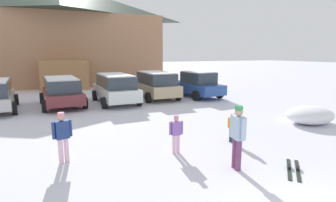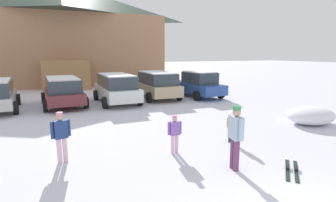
{
  "view_description": "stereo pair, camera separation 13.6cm",
  "coord_description": "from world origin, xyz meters",
  "px_view_note": "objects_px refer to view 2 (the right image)",
  "views": [
    {
      "loc": [
        -3.96,
        -1.72,
        2.96
      ],
      "look_at": [
        0.72,
        8.37,
        0.92
      ],
      "focal_mm": 28.0,
      "sensor_mm": 36.0,
      "label": 1
    },
    {
      "loc": [
        -3.83,
        -1.77,
        2.96
      ],
      "look_at": [
        0.72,
        8.37,
        0.92
      ],
      "focal_mm": 28.0,
      "sensor_mm": 36.0,
      "label": 2
    }
  ],
  "objects_px": {
    "parked_white_suv": "(116,88)",
    "plowed_snow_pile": "(310,115)",
    "parked_blue_hatchback": "(198,84)",
    "skier_adult_in_blue_parka": "(236,134)",
    "pair_of_skis": "(292,170)",
    "skier_teen_in_navy_coat": "(61,134)",
    "parked_beige_suv": "(157,84)",
    "ski_lodge": "(64,33)",
    "skier_child_in_orange_jacket": "(231,126)",
    "parked_maroon_van": "(63,90)",
    "skier_child_in_purple_jacket": "(175,132)"
  },
  "relations": [
    {
      "from": "pair_of_skis",
      "to": "plowed_snow_pile",
      "type": "xyz_separation_m",
      "value": [
        4.44,
        2.93,
        0.35
      ]
    },
    {
      "from": "plowed_snow_pile",
      "to": "skier_child_in_orange_jacket",
      "type": "bearing_deg",
      "value": -173.05
    },
    {
      "from": "ski_lodge",
      "to": "skier_child_in_orange_jacket",
      "type": "relative_size",
      "value": 19.01
    },
    {
      "from": "ski_lodge",
      "to": "skier_teen_in_navy_coat",
      "type": "height_order",
      "value": "ski_lodge"
    },
    {
      "from": "plowed_snow_pile",
      "to": "parked_white_suv",
      "type": "bearing_deg",
      "value": 128.28
    },
    {
      "from": "skier_child_in_orange_jacket",
      "to": "plowed_snow_pile",
      "type": "xyz_separation_m",
      "value": [
        4.54,
        0.55,
        -0.19
      ]
    },
    {
      "from": "parked_blue_hatchback",
      "to": "pair_of_skis",
      "type": "height_order",
      "value": "parked_blue_hatchback"
    },
    {
      "from": "skier_child_in_orange_jacket",
      "to": "skier_adult_in_blue_parka",
      "type": "bearing_deg",
      "value": -125.19
    },
    {
      "from": "parked_beige_suv",
      "to": "skier_teen_in_navy_coat",
      "type": "relative_size",
      "value": 3.05
    },
    {
      "from": "parked_beige_suv",
      "to": "pair_of_skis",
      "type": "height_order",
      "value": "parked_beige_suv"
    },
    {
      "from": "parked_blue_hatchback",
      "to": "skier_adult_in_blue_parka",
      "type": "relative_size",
      "value": 2.65
    },
    {
      "from": "parked_maroon_van",
      "to": "skier_teen_in_navy_coat",
      "type": "distance_m",
      "value": 8.42
    },
    {
      "from": "parked_beige_suv",
      "to": "parked_white_suv",
      "type": "bearing_deg",
      "value": -170.22
    },
    {
      "from": "skier_teen_in_navy_coat",
      "to": "skier_child_in_orange_jacket",
      "type": "bearing_deg",
      "value": -6.43
    },
    {
      "from": "parked_blue_hatchback",
      "to": "plowed_snow_pile",
      "type": "xyz_separation_m",
      "value": [
        0.77,
        -7.98,
        -0.5
      ]
    },
    {
      "from": "parked_beige_suv",
      "to": "parked_blue_hatchback",
      "type": "relative_size",
      "value": 0.97
    },
    {
      "from": "parked_beige_suv",
      "to": "ski_lodge",
      "type": "bearing_deg",
      "value": 111.34
    },
    {
      "from": "ski_lodge",
      "to": "parked_white_suv",
      "type": "distance_m",
      "value": 13.68
    },
    {
      "from": "pair_of_skis",
      "to": "plowed_snow_pile",
      "type": "distance_m",
      "value": 5.33
    },
    {
      "from": "ski_lodge",
      "to": "plowed_snow_pile",
      "type": "distance_m",
      "value": 23.07
    },
    {
      "from": "skier_adult_in_blue_parka",
      "to": "pair_of_skis",
      "type": "height_order",
      "value": "skier_adult_in_blue_parka"
    },
    {
      "from": "skier_adult_in_blue_parka",
      "to": "plowed_snow_pile",
      "type": "height_order",
      "value": "skier_adult_in_blue_parka"
    },
    {
      "from": "parked_maroon_van",
      "to": "parked_blue_hatchback",
      "type": "bearing_deg",
      "value": -3.12
    },
    {
      "from": "skier_adult_in_blue_parka",
      "to": "skier_child_in_purple_jacket",
      "type": "height_order",
      "value": "skier_adult_in_blue_parka"
    },
    {
      "from": "skier_child_in_orange_jacket",
      "to": "skier_adult_in_blue_parka",
      "type": "xyz_separation_m",
      "value": [
        -1.2,
        -1.7,
        0.38
      ]
    },
    {
      "from": "parked_white_suv",
      "to": "plowed_snow_pile",
      "type": "relative_size",
      "value": 2.17
    },
    {
      "from": "skier_child_in_orange_jacket",
      "to": "plowed_snow_pile",
      "type": "height_order",
      "value": "skier_child_in_orange_jacket"
    },
    {
      "from": "parked_maroon_van",
      "to": "skier_adult_in_blue_parka",
      "type": "xyz_separation_m",
      "value": [
        3.59,
        -10.7,
        0.06
      ]
    },
    {
      "from": "skier_child_in_purple_jacket",
      "to": "plowed_snow_pile",
      "type": "height_order",
      "value": "skier_child_in_purple_jacket"
    },
    {
      "from": "parked_maroon_van",
      "to": "parked_blue_hatchback",
      "type": "xyz_separation_m",
      "value": [
        8.56,
        -0.47,
        -0.01
      ]
    },
    {
      "from": "ski_lodge",
      "to": "skier_child_in_purple_jacket",
      "type": "distance_m",
      "value": 22.11
    },
    {
      "from": "ski_lodge",
      "to": "pair_of_skis",
      "type": "distance_m",
      "value": 24.73
    },
    {
      "from": "parked_white_suv",
      "to": "parked_beige_suv",
      "type": "height_order",
      "value": "parked_beige_suv"
    },
    {
      "from": "skier_child_in_orange_jacket",
      "to": "skier_adult_in_blue_parka",
      "type": "height_order",
      "value": "skier_adult_in_blue_parka"
    },
    {
      "from": "skier_adult_in_blue_parka",
      "to": "skier_child_in_purple_jacket",
      "type": "xyz_separation_m",
      "value": [
        -0.93,
        1.62,
        -0.28
      ]
    },
    {
      "from": "skier_child_in_orange_jacket",
      "to": "parked_blue_hatchback",
      "type": "bearing_deg",
      "value": 66.15
    },
    {
      "from": "parked_white_suv",
      "to": "parked_blue_hatchback",
      "type": "height_order",
      "value": "parked_blue_hatchback"
    },
    {
      "from": "parked_beige_suv",
      "to": "skier_child_in_purple_jacket",
      "type": "bearing_deg",
      "value": -108.72
    },
    {
      "from": "parked_maroon_van",
      "to": "skier_child_in_purple_jacket",
      "type": "bearing_deg",
      "value": -73.72
    },
    {
      "from": "ski_lodge",
      "to": "pair_of_skis",
      "type": "bearing_deg",
      "value": -80.53
    },
    {
      "from": "parked_blue_hatchback",
      "to": "ski_lodge",
      "type": "bearing_deg",
      "value": 120.48
    },
    {
      "from": "ski_lodge",
      "to": "pair_of_skis",
      "type": "height_order",
      "value": "ski_lodge"
    },
    {
      "from": "pair_of_skis",
      "to": "parked_beige_suv",
      "type": "bearing_deg",
      "value": 85.62
    },
    {
      "from": "parked_maroon_van",
      "to": "skier_child_in_purple_jacket",
      "type": "distance_m",
      "value": 9.46
    },
    {
      "from": "skier_child_in_orange_jacket",
      "to": "pair_of_skis",
      "type": "xyz_separation_m",
      "value": [
        0.1,
        -2.37,
        -0.54
      ]
    },
    {
      "from": "parked_white_suv",
      "to": "skier_teen_in_navy_coat",
      "type": "xyz_separation_m",
      "value": [
        -3.4,
        -8.02,
        -0.13
      ]
    },
    {
      "from": "ski_lodge",
      "to": "parked_blue_hatchback",
      "type": "height_order",
      "value": "ski_lodge"
    },
    {
      "from": "ski_lodge",
      "to": "skier_adult_in_blue_parka",
      "type": "xyz_separation_m",
      "value": [
        2.69,
        -23.26,
        -3.9
      ]
    },
    {
      "from": "parked_maroon_van",
      "to": "parked_white_suv",
      "type": "height_order",
      "value": "parked_white_suv"
    },
    {
      "from": "parked_beige_suv",
      "to": "skier_teen_in_navy_coat",
      "type": "height_order",
      "value": "parked_beige_suv"
    }
  ]
}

